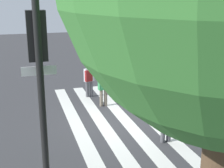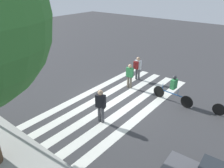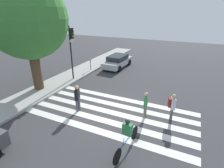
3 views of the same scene
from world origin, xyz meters
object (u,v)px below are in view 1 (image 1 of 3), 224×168
Objects in this scene: traffic_light at (40,83)px; cyclist_far_lane at (165,82)px; pedestrian_adult_yellow_jacket at (89,78)px; cyclist_near_curb at (223,76)px; pedestrian_adult_blue_shirt at (167,115)px; pedestrian_adult_tall_backpack at (103,86)px.

traffic_light is 1.93× the size of cyclist_far_lane.
cyclist_near_curb is (-6.57, 1.25, -0.10)m from pedestrian_adult_yellow_jacket.
pedestrian_adult_blue_shirt is (-1.39, 5.40, 0.01)m from pedestrian_adult_yellow_jacket.
cyclist_near_curb is (-6.24, -0.16, -0.04)m from pedestrian_adult_tall_backpack.
pedestrian_adult_yellow_jacket is 0.67× the size of cyclist_far_lane.
cyclist_near_curb is (-5.17, -4.15, -0.11)m from pedestrian_adult_blue_shirt.
pedestrian_adult_tall_backpack is at bearing -113.06° from traffic_light.
traffic_light reaches higher than cyclist_near_curb.
traffic_light is at bearing -121.73° from pedestrian_adult_tall_backpack.
cyclist_far_lane is at bearing 5.90° from cyclist_near_curb.
pedestrian_adult_tall_backpack is 0.69× the size of cyclist_near_curb.
traffic_light reaches higher than pedestrian_adult_yellow_jacket.
cyclist_near_curb is at bearing -28.48° from pedestrian_adult_yellow_jacket.
pedestrian_adult_blue_shirt is at bearing -141.41° from traffic_light.
traffic_light is 2.03× the size of cyclist_near_curb.
cyclist_far_lane is at bearing -9.54° from pedestrian_adult_tall_backpack.
pedestrian_adult_tall_backpack is 6.24m from cyclist_near_curb.
traffic_light is 2.89× the size of pedestrian_adult_yellow_jacket.
traffic_light reaches higher than cyclist_far_lane.
traffic_light is 2.95× the size of pedestrian_adult_tall_backpack.
traffic_light reaches higher than pedestrian_adult_tall_backpack.
cyclist_near_curb is at bearing -171.02° from cyclist_far_lane.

